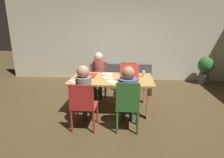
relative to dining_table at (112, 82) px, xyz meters
name	(u,v)px	position (x,y,z in m)	size (l,w,h in m)	color
ground_plane	(112,109)	(0.00, 0.00, -0.66)	(20.00, 20.00, 0.00)	#503E24
back_wall	(118,39)	(0.00, 2.68, 0.80)	(7.98, 0.12, 2.92)	beige
dining_table	(112,82)	(0.00, 0.00, 0.00)	(1.83, 1.07, 0.75)	tan
chair_0	(128,105)	(0.37, -0.95, -0.14)	(0.43, 0.41, 0.97)	#31692E
person_0	(128,92)	(0.37, -0.80, 0.05)	(0.34, 0.56, 1.21)	#2C3C41
chair_1	(83,104)	(-0.43, -0.96, -0.14)	(0.46, 0.44, 0.92)	#B32B28
person_1	(85,91)	(-0.43, -0.81, 0.05)	(0.28, 0.49, 1.21)	#3E393E
chair_2	(99,77)	(-0.43, 0.96, -0.17)	(0.45, 0.39, 0.91)	brown
person_2	(99,71)	(-0.43, 0.83, 0.05)	(0.30, 0.48, 1.21)	#393B39
chair_3	(128,78)	(0.37, 1.01, -0.17)	(0.46, 0.45, 0.90)	#9C5B36
pizza_box_0	(129,77)	(0.40, -0.09, 0.14)	(0.38, 0.55, 0.37)	red
pizza_box_1	(87,75)	(-0.60, 0.13, 0.11)	(0.41, 0.41, 0.03)	#AD2D21
plate_0	(112,82)	(0.04, -0.29, 0.10)	(0.24, 0.24, 0.01)	white
plate_1	(108,78)	(-0.09, 0.00, 0.10)	(0.25, 0.25, 0.03)	white
plate_2	(75,81)	(-0.74, -0.32, 0.10)	(0.25, 0.25, 0.03)	white
plate_3	(107,74)	(-0.15, 0.36, 0.10)	(0.26, 0.26, 0.01)	white
drinking_glass_0	(127,72)	(0.34, 0.30, 0.17)	(0.07, 0.07, 0.15)	#E3C165
drinking_glass_1	(121,71)	(0.20, 0.42, 0.15)	(0.07, 0.07, 0.12)	#B8472F
drinking_glass_2	(143,74)	(0.72, 0.16, 0.17)	(0.07, 0.07, 0.15)	silver
drinking_glass_3	(135,81)	(0.50, -0.38, 0.15)	(0.08, 0.08, 0.11)	#BC4829
couch	(121,76)	(0.13, 1.94, -0.38)	(1.89, 0.90, 0.77)	#565059
potted_plant	(205,68)	(2.91, 2.22, -0.11)	(0.48, 0.48, 0.92)	#504F56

